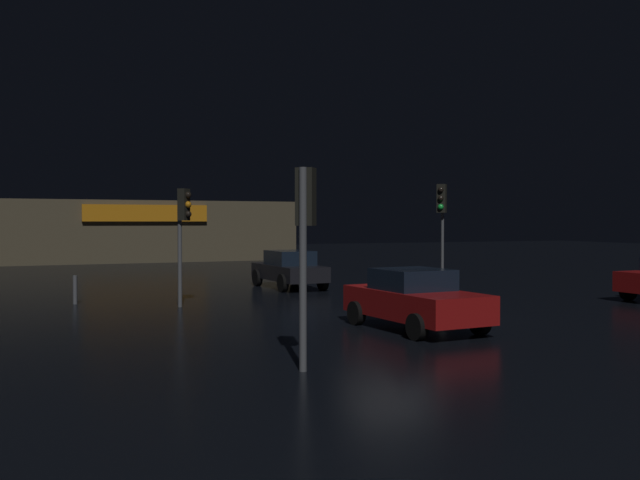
{
  "coord_description": "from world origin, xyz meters",
  "views": [
    {
      "loc": [
        -9.38,
        -17.03,
        2.68
      ],
      "look_at": [
        0.76,
        6.57,
        2.0
      ],
      "focal_mm": 39.81,
      "sensor_mm": 36.0,
      "label": 1
    }
  ],
  "objects_px": {
    "store_building": "(138,231)",
    "traffic_signal_opposite": "(183,220)",
    "traffic_signal_main": "(305,224)",
    "traffic_signal_cross_left": "(442,211)",
    "car_crossing": "(415,299)",
    "car_far": "(289,269)"
  },
  "relations": [
    {
      "from": "traffic_signal_cross_left",
      "to": "car_far",
      "type": "xyz_separation_m",
      "value": [
        -4.09,
        4.73,
        -2.29
      ]
    },
    {
      "from": "traffic_signal_opposite",
      "to": "car_crossing",
      "type": "height_order",
      "value": "traffic_signal_opposite"
    },
    {
      "from": "store_building",
      "to": "traffic_signal_main",
      "type": "bearing_deg",
      "value": -94.38
    },
    {
      "from": "traffic_signal_main",
      "to": "traffic_signal_cross_left",
      "type": "xyz_separation_m",
      "value": [
        9.35,
        9.97,
        0.43
      ]
    },
    {
      "from": "store_building",
      "to": "traffic_signal_opposite",
      "type": "distance_m",
      "value": 27.51
    },
    {
      "from": "traffic_signal_main",
      "to": "traffic_signal_opposite",
      "type": "relative_size",
      "value": 0.99
    },
    {
      "from": "store_building",
      "to": "traffic_signal_opposite",
      "type": "xyz_separation_m",
      "value": [
        -2.86,
        -27.35,
        0.68
      ]
    },
    {
      "from": "car_crossing",
      "to": "traffic_signal_main",
      "type": "bearing_deg",
      "value": -141.88
    },
    {
      "from": "traffic_signal_main",
      "to": "traffic_signal_opposite",
      "type": "bearing_deg",
      "value": 89.94
    },
    {
      "from": "store_building",
      "to": "car_crossing",
      "type": "bearing_deg",
      "value": -87.63
    },
    {
      "from": "traffic_signal_cross_left",
      "to": "car_crossing",
      "type": "distance_m",
      "value": 8.64
    },
    {
      "from": "traffic_signal_main",
      "to": "car_crossing",
      "type": "relative_size",
      "value": 0.86
    },
    {
      "from": "traffic_signal_cross_left",
      "to": "car_far",
      "type": "bearing_deg",
      "value": 130.8
    },
    {
      "from": "traffic_signal_main",
      "to": "car_crossing",
      "type": "xyz_separation_m",
      "value": [
        4.28,
        3.36,
        -1.88
      ]
    },
    {
      "from": "traffic_signal_opposite",
      "to": "car_crossing",
      "type": "distance_m",
      "value": 8.25
    },
    {
      "from": "traffic_signal_main",
      "to": "traffic_signal_cross_left",
      "type": "height_order",
      "value": "traffic_signal_cross_left"
    },
    {
      "from": "car_crossing",
      "to": "traffic_signal_opposite",
      "type": "bearing_deg",
      "value": 122.22
    },
    {
      "from": "traffic_signal_main",
      "to": "car_far",
      "type": "height_order",
      "value": "traffic_signal_main"
    },
    {
      "from": "traffic_signal_cross_left",
      "to": "store_building",
      "type": "bearing_deg",
      "value": 103.25
    },
    {
      "from": "car_far",
      "to": "car_crossing",
      "type": "relative_size",
      "value": 1.01
    },
    {
      "from": "traffic_signal_main",
      "to": "car_far",
      "type": "bearing_deg",
      "value": 70.3
    },
    {
      "from": "store_building",
      "to": "car_far",
      "type": "bearing_deg",
      "value": -84.0
    }
  ]
}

